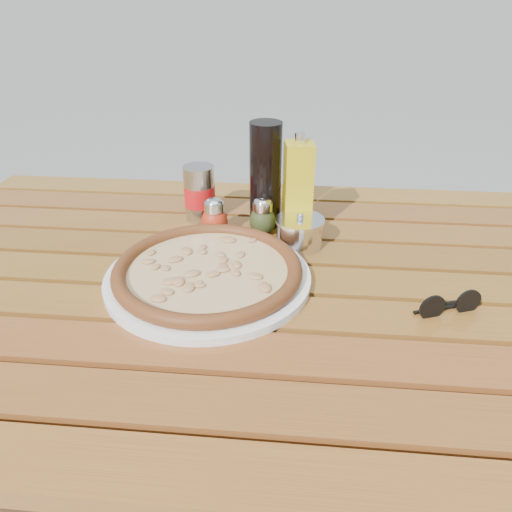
# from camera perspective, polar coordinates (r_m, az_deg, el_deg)

# --- Properties ---
(table) EXTENTS (1.40, 0.90, 0.75)m
(table) POSITION_cam_1_polar(r_m,az_deg,el_deg) (0.94, -0.12, -6.25)
(table) COLOR #38210C
(table) RESTS_ON ground
(plate) EXTENTS (0.42, 0.42, 0.01)m
(plate) POSITION_cam_1_polar(r_m,az_deg,el_deg) (0.88, -5.49, -2.47)
(plate) COLOR white
(plate) RESTS_ON table
(pizza) EXTENTS (0.39, 0.39, 0.03)m
(pizza) POSITION_cam_1_polar(r_m,az_deg,el_deg) (0.87, -5.54, -1.59)
(pizza) COLOR beige
(pizza) RESTS_ON plate
(pepper_shaker) EXTENTS (0.07, 0.07, 0.08)m
(pepper_shaker) POSITION_cam_1_polar(r_m,az_deg,el_deg) (1.02, -4.77, 4.38)
(pepper_shaker) COLOR #B92F15
(pepper_shaker) RESTS_ON table
(oregano_shaker) EXTENTS (0.06, 0.06, 0.08)m
(oregano_shaker) POSITION_cam_1_polar(r_m,az_deg,el_deg) (1.02, 0.76, 4.47)
(oregano_shaker) COLOR #374019
(oregano_shaker) RESTS_ON table
(dark_bottle) EXTENTS (0.08, 0.08, 0.22)m
(dark_bottle) POSITION_cam_1_polar(r_m,az_deg,el_deg) (1.04, 1.09, 9.17)
(dark_bottle) COLOR black
(dark_bottle) RESTS_ON table
(soda_can) EXTENTS (0.08, 0.08, 0.12)m
(soda_can) POSITION_cam_1_polar(r_m,az_deg,el_deg) (1.09, -6.45, 7.08)
(soda_can) COLOR #B8B8BC
(soda_can) RESTS_ON table
(olive_oil_cruet) EXTENTS (0.06, 0.06, 0.21)m
(olive_oil_cruet) POSITION_cam_1_polar(r_m,az_deg,el_deg) (1.01, 4.79, 7.69)
(olive_oil_cruet) COLOR gold
(olive_oil_cruet) RESTS_ON table
(parmesan_tin) EXTENTS (0.12, 0.12, 0.07)m
(parmesan_tin) POSITION_cam_1_polar(r_m,az_deg,el_deg) (0.98, 4.99, 2.74)
(parmesan_tin) COLOR silver
(parmesan_tin) RESTS_ON table
(sunglasses) EXTENTS (0.11, 0.06, 0.04)m
(sunglasses) POSITION_cam_1_polar(r_m,az_deg,el_deg) (0.85, 21.20, -5.24)
(sunglasses) COLOR black
(sunglasses) RESTS_ON table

